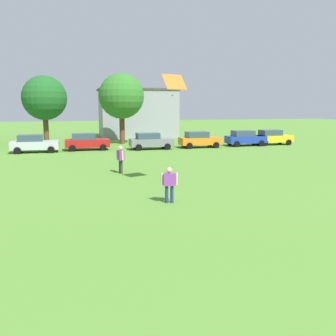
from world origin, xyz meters
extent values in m
plane|color=#568C33|center=(0.00, 30.00, 0.00)|extent=(160.00, 160.00, 0.00)
cylinder|color=navy|center=(0.90, 15.31, 0.40)|extent=(0.15, 0.15, 0.80)
cylinder|color=navy|center=(1.14, 15.27, 0.40)|extent=(0.15, 0.15, 0.80)
cube|color=purple|center=(1.02, 15.29, 1.08)|extent=(0.58, 0.39, 0.57)
cylinder|color=beige|center=(0.70, 15.35, 1.10)|extent=(0.12, 0.12, 0.53)
cylinder|color=beige|center=(1.35, 15.23, 1.10)|extent=(0.12, 0.12, 0.53)
sphere|color=beige|center=(1.02, 15.29, 1.51)|extent=(0.25, 0.25, 0.25)
cylinder|color=#3F3833|center=(-0.07, 23.09, 0.44)|extent=(0.16, 0.16, 0.88)
cylinder|color=#3F3833|center=(-0.13, 23.34, 0.44)|extent=(0.16, 0.16, 0.88)
cube|color=purple|center=(-0.10, 23.22, 1.19)|extent=(0.45, 0.64, 0.62)
cylinder|color=beige|center=(-0.02, 22.86, 1.21)|extent=(0.13, 0.13, 0.59)
cylinder|color=beige|center=(-0.17, 23.57, 1.21)|extent=(0.13, 0.13, 0.59)
sphere|color=beige|center=(-0.10, 23.22, 1.66)|extent=(0.27, 0.27, 0.27)
cube|color=orange|center=(2.19, 18.59, 5.57)|extent=(1.39, 0.97, 0.80)
sphere|color=#8CD859|center=(2.19, 18.59, 5.32)|extent=(0.10, 0.10, 0.10)
sphere|color=#8CD859|center=(2.14, 18.59, 5.10)|extent=(0.10, 0.10, 0.10)
sphere|color=#8CD859|center=(2.09, 18.59, 4.88)|extent=(0.10, 0.10, 0.10)
cube|color=silver|center=(-6.43, 36.13, 0.70)|extent=(4.30, 1.80, 0.76)
cube|color=#334756|center=(-6.77, 36.13, 1.38)|extent=(2.24, 1.58, 0.60)
cylinder|color=black|center=(-4.96, 37.03, 0.32)|extent=(0.64, 0.22, 0.64)
cylinder|color=black|center=(-4.96, 35.23, 0.32)|extent=(0.64, 0.22, 0.64)
cylinder|color=black|center=(-7.89, 37.03, 0.32)|extent=(0.64, 0.22, 0.64)
cylinder|color=black|center=(-7.89, 35.23, 0.32)|extent=(0.64, 0.22, 0.64)
cube|color=red|center=(-1.57, 36.79, 0.70)|extent=(4.30, 1.80, 0.76)
cube|color=#334756|center=(-1.92, 36.79, 1.38)|extent=(2.24, 1.58, 0.60)
cylinder|color=black|center=(-0.11, 37.69, 0.32)|extent=(0.64, 0.22, 0.64)
cylinder|color=black|center=(-0.11, 35.89, 0.32)|extent=(0.64, 0.22, 0.64)
cylinder|color=black|center=(-3.03, 37.69, 0.32)|extent=(0.64, 0.22, 0.64)
cylinder|color=black|center=(-3.03, 35.89, 0.32)|extent=(0.64, 0.22, 0.64)
cube|color=slate|center=(4.71, 35.84, 0.70)|extent=(4.30, 1.80, 0.76)
cube|color=#334756|center=(4.36, 35.84, 1.38)|extent=(2.24, 1.58, 0.60)
cylinder|color=black|center=(6.17, 36.74, 0.32)|extent=(0.64, 0.22, 0.64)
cylinder|color=black|center=(6.17, 34.94, 0.32)|extent=(0.64, 0.22, 0.64)
cylinder|color=black|center=(3.25, 36.74, 0.32)|extent=(0.64, 0.22, 0.64)
cylinder|color=black|center=(3.25, 34.94, 0.32)|extent=(0.64, 0.22, 0.64)
cube|color=orange|center=(9.98, 35.96, 0.70)|extent=(4.30, 1.80, 0.76)
cube|color=#334756|center=(9.64, 35.96, 1.38)|extent=(2.24, 1.58, 0.60)
cylinder|color=black|center=(11.44, 36.86, 0.32)|extent=(0.64, 0.22, 0.64)
cylinder|color=black|center=(11.44, 35.06, 0.32)|extent=(0.64, 0.22, 0.64)
cylinder|color=black|center=(8.52, 36.86, 0.32)|extent=(0.64, 0.22, 0.64)
cylinder|color=black|center=(8.52, 35.06, 0.32)|extent=(0.64, 0.22, 0.64)
cube|color=#1E38AD|center=(15.44, 36.35, 0.70)|extent=(4.30, 1.80, 0.76)
cube|color=#334756|center=(15.09, 36.35, 1.38)|extent=(2.24, 1.58, 0.60)
cylinder|color=black|center=(16.90, 37.25, 0.32)|extent=(0.64, 0.22, 0.64)
cylinder|color=black|center=(16.90, 35.45, 0.32)|extent=(0.64, 0.22, 0.64)
cylinder|color=black|center=(13.98, 37.25, 0.32)|extent=(0.64, 0.22, 0.64)
cylinder|color=black|center=(13.98, 35.45, 0.32)|extent=(0.64, 0.22, 0.64)
cube|color=yellow|center=(18.89, 36.53, 0.70)|extent=(4.30, 1.80, 0.76)
cube|color=#334756|center=(18.55, 36.53, 1.38)|extent=(2.24, 1.58, 0.60)
cylinder|color=black|center=(20.35, 37.43, 0.32)|extent=(0.64, 0.22, 0.64)
cylinder|color=black|center=(20.35, 35.63, 0.32)|extent=(0.64, 0.22, 0.64)
cylinder|color=black|center=(17.43, 37.43, 0.32)|extent=(0.64, 0.22, 0.64)
cylinder|color=black|center=(17.43, 35.63, 0.32)|extent=(0.64, 0.22, 0.64)
cylinder|color=brown|center=(-5.78, 43.42, 1.56)|extent=(0.58, 0.58, 3.12)
sphere|color=#1E5B23|center=(-5.78, 43.42, 5.22)|extent=(4.93, 4.93, 4.93)
cylinder|color=brown|center=(2.66, 42.10, 1.63)|extent=(0.60, 0.60, 3.26)
sphere|color=#337528|center=(2.66, 42.10, 5.45)|extent=(5.15, 5.15, 5.15)
cube|color=#9999A3|center=(6.14, 51.14, 3.22)|extent=(10.34, 6.51, 6.43)
cube|color=#4C4742|center=(6.14, 51.14, 6.55)|extent=(10.75, 6.77, 0.24)
camera|label=1|loc=(-3.21, -0.28, 4.34)|focal=39.21mm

